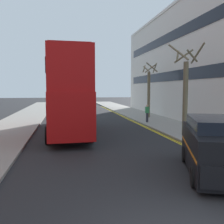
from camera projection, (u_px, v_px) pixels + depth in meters
The scene contains 10 objects.
sidewalk_right at pixel (171, 126), 21.42m from camera, with size 4.00×80.00×0.14m, color gray.
sidewalk_left at pixel (8, 130), 19.02m from camera, with size 4.00×80.00×0.14m, color gray.
kerb_line_outer at pixel (155, 131), 19.08m from camera, with size 0.10×56.00×0.01m, color yellow.
kerb_line_inner at pixel (153, 131), 19.05m from camera, with size 0.10×56.00×0.01m, color yellow.
double_decker_bus_away at pixel (66, 91), 17.89m from camera, with size 3.12×10.89×5.64m.
taxi_minivan at pixel (215, 147), 9.30m from camera, with size 3.45×5.16×2.12m.
pedestrian_far at pixel (147, 113), 23.20m from camera, with size 0.34×0.22×1.62m.
street_tree_near at pixel (149, 90), 27.20m from camera, with size 1.70×1.73×5.80m.
street_tree_mid at pixel (185, 91), 16.57m from camera, with size 1.97×1.92×5.96m.
townhouse_terrace_right at pixel (205, 65), 28.68m from camera, with size 10.08×28.00×11.83m.
Camera 1 is at (-2.32, -3.93, 3.20)m, focal length 40.58 mm.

